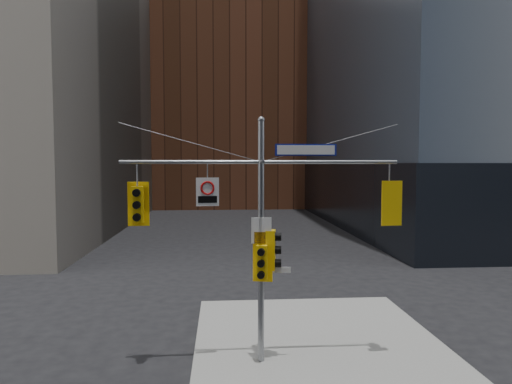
{
  "coord_description": "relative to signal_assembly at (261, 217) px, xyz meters",
  "views": [
    {
      "loc": [
        -1.15,
        -11.06,
        5.94
      ],
      "look_at": [
        -0.15,
        2.0,
        5.14
      ],
      "focal_mm": 32.0,
      "sensor_mm": 36.0,
      "label": 1
    }
  ],
  "objects": [
    {
      "name": "sidewalk_corner",
      "position": [
        2.0,
        2.01,
        -4.34
      ],
      "size": [
        8.0,
        8.0,
        0.15
      ],
      "primitive_type": "cube",
      "color": "gray",
      "rests_on": "ground"
    },
    {
      "name": "brick_midrise",
      "position": [
        0.0,
        56.01,
        9.58
      ],
      "size": [
        26.0,
        20.0,
        28.0
      ],
      "primitive_type": "cube",
      "color": "brown",
      "rests_on": "ground"
    },
    {
      "name": "signal_assembly",
      "position": [
        0.0,
        0.0,
        0.0
      ],
      "size": [
        8.0,
        0.8,
        7.3
      ],
      "color": "gray",
      "rests_on": "ground"
    },
    {
      "name": "traffic_light_west_arm",
      "position": [
        -3.51,
        0.01,
        0.38
      ],
      "size": [
        0.61,
        0.49,
        1.27
      ],
      "rotation": [
        0.0,
        0.0,
        0.04
      ],
      "color": "yellow",
      "rests_on": "ground"
    },
    {
      "name": "traffic_light_east_arm",
      "position": [
        3.79,
        0.0,
        0.38
      ],
      "size": [
        0.63,
        0.52,
        1.31
      ],
      "rotation": [
        0.0,
        0.0,
        3.24
      ],
      "color": "yellow",
      "rests_on": "ground"
    },
    {
      "name": "traffic_light_pole_side",
      "position": [
        0.33,
        -0.0,
        -0.97
      ],
      "size": [
        0.49,
        0.42,
        1.16
      ],
      "rotation": [
        0.0,
        0.0,
        1.38
      ],
      "color": "yellow",
      "rests_on": "ground"
    },
    {
      "name": "traffic_light_pole_front",
      "position": [
        0.0,
        -0.27,
        -1.27
      ],
      "size": [
        0.57,
        0.52,
        1.2
      ],
      "rotation": [
        0.0,
        0.0,
        -0.23
      ],
      "color": "yellow",
      "rests_on": "ground"
    },
    {
      "name": "street_sign_blade",
      "position": [
        1.3,
        0.0,
        1.93
      ],
      "size": [
        1.79,
        0.06,
        0.35
      ],
      "rotation": [
        0.0,
        0.0,
        -0.01
      ],
      "color": "navy",
      "rests_on": "ground"
    },
    {
      "name": "regulatory_sign_arm",
      "position": [
        -1.54,
        -0.02,
        0.76
      ],
      "size": [
        0.65,
        0.12,
        0.81
      ],
      "rotation": [
        0.0,
        0.0,
        0.1
      ],
      "color": "silver",
      "rests_on": "ground"
    },
    {
      "name": "regulatory_sign_pole",
      "position": [
        0.0,
        -0.11,
        -0.4
      ],
      "size": [
        0.58,
        0.1,
        0.75
      ],
      "rotation": [
        0.0,
        0.0,
        -0.12
      ],
      "color": "silver",
      "rests_on": "ground"
    },
    {
      "name": "street_blade_ew",
      "position": [
        0.45,
        0.01,
        -1.56
      ],
      "size": [
        0.83,
        0.15,
        0.17
      ],
      "rotation": [
        0.0,
        0.0,
        -0.13
      ],
      "color": "silver",
      "rests_on": "ground"
    },
    {
      "name": "street_blade_ns",
      "position": [
        0.0,
        0.46,
        -1.48
      ],
      "size": [
        0.13,
        0.8,
        0.16
      ],
      "rotation": [
        0.0,
        0.0,
        -0.13
      ],
      "color": "#145926",
      "rests_on": "ground"
    }
  ]
}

